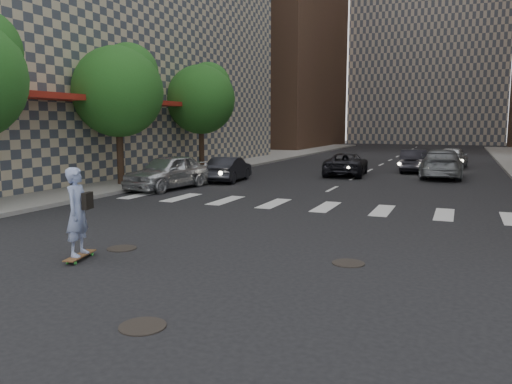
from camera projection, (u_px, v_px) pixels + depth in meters
ground at (166, 272)px, 10.09m from camera, size 160.00×160.00×0.00m
sidewalk_left at (144, 167)px, 33.88m from camera, size 13.00×80.00×0.15m
tree_b at (120, 88)px, 23.24m from camera, size 4.20×4.20×6.60m
tree_c at (203, 96)px, 30.56m from camera, size 4.20×4.20×6.60m
manhole_a at (143, 326)px, 7.35m from camera, size 0.70×0.70×0.02m
manhole_b at (122, 248)px, 11.95m from camera, size 0.70×0.70×0.02m
manhole_c at (348, 263)px, 10.68m from camera, size 0.70×0.70×0.02m
skateboarder at (78, 212)px, 10.84m from camera, size 0.61×1.06×2.05m
silver_sedan at (168, 172)px, 22.86m from camera, size 2.43×4.85×1.59m
traffic_car_a at (229, 169)px, 25.91m from camera, size 1.81×4.02×1.28m
traffic_car_b at (442, 164)px, 27.62m from camera, size 2.28×5.48×1.58m
traffic_car_c at (346, 164)px, 28.90m from camera, size 2.55×4.85×1.30m
traffic_car_d at (453, 157)px, 33.80m from camera, size 2.15×4.44×1.46m
traffic_car_e at (413, 161)px, 30.97m from camera, size 1.77×4.37×1.41m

